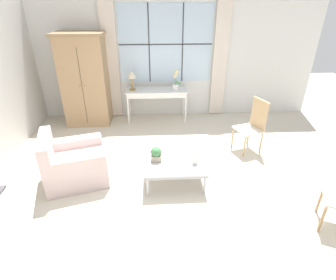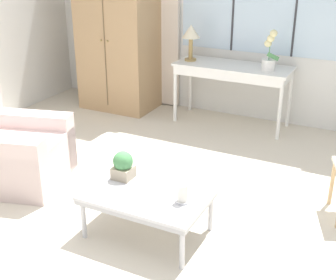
{
  "view_description": "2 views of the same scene",
  "coord_description": "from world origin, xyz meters",
  "px_view_note": "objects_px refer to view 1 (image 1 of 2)",
  "views": [
    {
      "loc": [
        -0.29,
        -3.31,
        2.6
      ],
      "look_at": [
        -0.1,
        0.32,
        0.66
      ],
      "focal_mm": 28.0,
      "sensor_mm": 36.0,
      "label": 1
    },
    {
      "loc": [
        1.56,
        -2.68,
        2.19
      ],
      "look_at": [
        0.01,
        0.4,
        0.69
      ],
      "focal_mm": 50.0,
      "sensor_mm": 36.0,
      "label": 2
    }
  ],
  "objects_px": {
    "armchair_upholstered": "(74,165)",
    "pillar_candle": "(195,160)",
    "side_chair_wooden": "(254,123)",
    "table_lamp": "(132,76)",
    "potted_orchid": "(176,82)",
    "armoire": "(85,80)",
    "potted_plant_small": "(156,154)",
    "console_table": "(157,93)",
    "coffee_table": "(175,166)"
  },
  "relations": [
    {
      "from": "armchair_upholstered",
      "to": "pillar_candle",
      "type": "distance_m",
      "value": 1.93
    },
    {
      "from": "pillar_candle",
      "to": "side_chair_wooden",
      "type": "bearing_deg",
      "value": 39.65
    },
    {
      "from": "table_lamp",
      "to": "pillar_candle",
      "type": "xyz_separation_m",
      "value": [
        1.1,
        -2.58,
        -0.65
      ]
    },
    {
      "from": "potted_orchid",
      "to": "side_chair_wooden",
      "type": "relative_size",
      "value": 0.47
    },
    {
      "from": "armoire",
      "to": "side_chair_wooden",
      "type": "bearing_deg",
      "value": -23.92
    },
    {
      "from": "potted_plant_small",
      "to": "pillar_candle",
      "type": "height_order",
      "value": "potted_plant_small"
    },
    {
      "from": "console_table",
      "to": "potted_plant_small",
      "type": "relative_size",
      "value": 6.03
    },
    {
      "from": "armoire",
      "to": "potted_orchid",
      "type": "height_order",
      "value": "armoire"
    },
    {
      "from": "potted_orchid",
      "to": "potted_plant_small",
      "type": "xyz_separation_m",
      "value": [
        -0.5,
        -2.43,
        -0.45
      ]
    },
    {
      "from": "console_table",
      "to": "potted_orchid",
      "type": "distance_m",
      "value": 0.52
    },
    {
      "from": "side_chair_wooden",
      "to": "potted_plant_small",
      "type": "distance_m",
      "value": 2.07
    },
    {
      "from": "table_lamp",
      "to": "side_chair_wooden",
      "type": "height_order",
      "value": "table_lamp"
    },
    {
      "from": "potted_orchid",
      "to": "armchair_upholstered",
      "type": "distance_m",
      "value": 3.04
    },
    {
      "from": "console_table",
      "to": "coffee_table",
      "type": "distance_m",
      "value": 2.63
    },
    {
      "from": "side_chair_wooden",
      "to": "potted_plant_small",
      "type": "relative_size",
      "value": 4.29
    },
    {
      "from": "console_table",
      "to": "side_chair_wooden",
      "type": "distance_m",
      "value": 2.38
    },
    {
      "from": "armoire",
      "to": "side_chair_wooden",
      "type": "distance_m",
      "value": 3.75
    },
    {
      "from": "armoire",
      "to": "pillar_candle",
      "type": "height_order",
      "value": "armoire"
    },
    {
      "from": "potted_plant_small",
      "to": "pillar_candle",
      "type": "bearing_deg",
      "value": -12.04
    },
    {
      "from": "pillar_candle",
      "to": "armoire",
      "type": "bearing_deg",
      "value": 130.02
    },
    {
      "from": "coffee_table",
      "to": "potted_plant_small",
      "type": "height_order",
      "value": "potted_plant_small"
    },
    {
      "from": "armchair_upholstered",
      "to": "side_chair_wooden",
      "type": "distance_m",
      "value": 3.29
    },
    {
      "from": "table_lamp",
      "to": "coffee_table",
      "type": "height_order",
      "value": "table_lamp"
    },
    {
      "from": "table_lamp",
      "to": "potted_orchid",
      "type": "relative_size",
      "value": 0.95
    },
    {
      "from": "armchair_upholstered",
      "to": "coffee_table",
      "type": "bearing_deg",
      "value": -7.25
    },
    {
      "from": "potted_orchid",
      "to": "pillar_candle",
      "type": "distance_m",
      "value": 2.61
    },
    {
      "from": "table_lamp",
      "to": "potted_plant_small",
      "type": "xyz_separation_m",
      "value": [
        0.51,
        -2.46,
        -0.6
      ]
    },
    {
      "from": "side_chair_wooden",
      "to": "coffee_table",
      "type": "height_order",
      "value": "side_chair_wooden"
    },
    {
      "from": "armoire",
      "to": "side_chair_wooden",
      "type": "height_order",
      "value": "armoire"
    },
    {
      "from": "armoire",
      "to": "potted_orchid",
      "type": "relative_size",
      "value": 4.28
    },
    {
      "from": "side_chair_wooden",
      "to": "potted_plant_small",
      "type": "height_order",
      "value": "side_chair_wooden"
    },
    {
      "from": "armchair_upholstered",
      "to": "side_chair_wooden",
      "type": "height_order",
      "value": "side_chair_wooden"
    },
    {
      "from": "console_table",
      "to": "potted_orchid",
      "type": "bearing_deg",
      "value": -5.47
    },
    {
      "from": "coffee_table",
      "to": "pillar_candle",
      "type": "height_order",
      "value": "pillar_candle"
    },
    {
      "from": "side_chair_wooden",
      "to": "pillar_candle",
      "type": "relative_size",
      "value": 6.33
    },
    {
      "from": "pillar_candle",
      "to": "potted_orchid",
      "type": "bearing_deg",
      "value": 92.15
    },
    {
      "from": "armchair_upholstered",
      "to": "potted_plant_small",
      "type": "xyz_separation_m",
      "value": [
        1.32,
        -0.08,
        0.21
      ]
    },
    {
      "from": "armchair_upholstered",
      "to": "side_chair_wooden",
      "type": "xyz_separation_m",
      "value": [
        3.17,
        0.84,
        0.28
      ]
    },
    {
      "from": "side_chair_wooden",
      "to": "pillar_candle",
      "type": "height_order",
      "value": "side_chair_wooden"
    },
    {
      "from": "console_table",
      "to": "armoire",
      "type": "bearing_deg",
      "value": -178.3
    },
    {
      "from": "armoire",
      "to": "armchair_upholstered",
      "type": "height_order",
      "value": "armoire"
    },
    {
      "from": "coffee_table",
      "to": "potted_plant_small",
      "type": "relative_size",
      "value": 4.04
    },
    {
      "from": "potted_orchid",
      "to": "armchair_upholstered",
      "type": "bearing_deg",
      "value": -127.63
    },
    {
      "from": "potted_orchid",
      "to": "potted_plant_small",
      "type": "height_order",
      "value": "potted_orchid"
    },
    {
      "from": "potted_orchid",
      "to": "side_chair_wooden",
      "type": "height_order",
      "value": "potted_orchid"
    },
    {
      "from": "side_chair_wooden",
      "to": "coffee_table",
      "type": "distance_m",
      "value": 1.89
    },
    {
      "from": "table_lamp",
      "to": "potted_plant_small",
      "type": "distance_m",
      "value": 2.58
    },
    {
      "from": "console_table",
      "to": "pillar_candle",
      "type": "bearing_deg",
      "value": -78.27
    },
    {
      "from": "armoire",
      "to": "potted_plant_small",
      "type": "relative_size",
      "value": 8.59
    },
    {
      "from": "console_table",
      "to": "table_lamp",
      "type": "distance_m",
      "value": 0.7
    }
  ]
}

